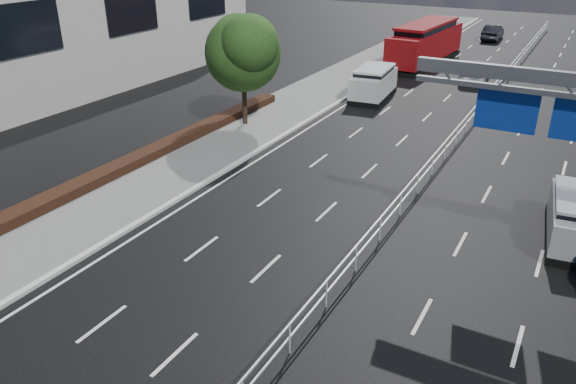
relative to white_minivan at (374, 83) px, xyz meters
The scene contains 9 objects.
kerb_near 27.44m from the white_minivan, 93.38° to the right, with size 0.25×140.00×0.15m, color silver.
median_fence 8.86m from the white_minivan, 33.41° to the right, with size 0.05×85.00×1.02m.
hedge_near 23.15m from the white_minivan, 104.81° to the right, with size 1.00×36.00×0.44m, color black.
near_building 24.79m from the white_minivan, 157.49° to the right, with size 12.00×38.00×10.00m, color beige.
near_tree_back 11.03m from the white_minivan, 115.85° to the right, with size 4.84×4.51×6.69m.
white_minivan is the anchor object (origin of this frame).
red_bus 12.76m from the white_minivan, 90.52° to the left, with size 3.63×12.00×3.54m.
near_car_silver 10.04m from the white_minivan, 59.00° to the left, with size 2.00×4.97×1.69m, color #B1B5B9.
near_car_dark 27.84m from the white_minivan, 83.87° to the left, with size 1.63×4.68×1.54m, color black.
Camera 1 is at (5.90, -9.27, 10.84)m, focal length 35.00 mm.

